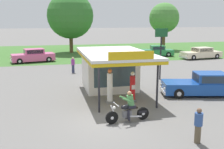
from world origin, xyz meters
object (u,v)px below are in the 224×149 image
(gas_pump_nearside, at_px, (110,87))
(motorcycle_with_rider, at_px, (129,109))
(parked_car_back_row_far_right, at_px, (33,56))
(parked_car_back_row_left, at_px, (201,53))
(bystander_chatting_near_pumps, at_px, (120,62))
(bystander_strolling_foreground, at_px, (198,125))
(gas_pump_offside, at_px, (132,88))
(roadside_pole_sign, at_px, (161,45))
(featured_classic_sedan, at_px, (204,85))
(bystander_standing_back_lot, at_px, (73,65))
(parked_car_back_row_centre_right, at_px, (156,51))
(parked_car_back_row_centre, at_px, (108,55))

(gas_pump_nearside, distance_m, motorcycle_with_rider, 3.31)
(parked_car_back_row_far_right, bearing_deg, parked_car_back_row_left, -5.35)
(parked_car_back_row_far_right, relative_size, parked_car_back_row_left, 0.93)
(parked_car_back_row_far_right, relative_size, bystander_chatting_near_pumps, 3.43)
(bystander_chatting_near_pumps, height_order, bystander_strolling_foreground, bystander_chatting_near_pumps)
(gas_pump_offside, height_order, roadside_pole_sign, roadside_pole_sign)
(featured_classic_sedan, bearing_deg, motorcycle_with_rider, -151.32)
(bystander_standing_back_lot, bearing_deg, parked_car_back_row_far_right, 117.62)
(bystander_strolling_foreground, bearing_deg, roadside_pole_sign, 74.10)
(parked_car_back_row_far_right, height_order, parked_car_back_row_left, parked_car_back_row_far_right)
(motorcycle_with_rider, relative_size, bystander_chatting_near_pumps, 1.49)
(parked_car_back_row_centre_right, bearing_deg, bystander_chatting_near_pumps, -129.80)
(motorcycle_with_rider, distance_m, parked_car_back_row_centre_right, 25.08)
(bystander_chatting_near_pumps, distance_m, bystander_strolling_foreground, 16.39)
(parked_car_back_row_far_right, height_order, roadside_pole_sign, roadside_pole_sign)
(featured_classic_sedan, distance_m, bystander_chatting_near_pumps, 10.47)
(bystander_standing_back_lot, height_order, bystander_strolling_foreground, bystander_standing_back_lot)
(gas_pump_nearside, relative_size, bystander_strolling_foreground, 1.40)
(featured_classic_sedan, height_order, parked_car_back_row_left, featured_classic_sedan)
(parked_car_back_row_centre, bearing_deg, parked_car_back_row_left, -4.53)
(parked_car_back_row_left, xyz_separation_m, roadside_pole_sign, (-10.25, -10.38, 2.30))
(parked_car_back_row_centre_right, distance_m, parked_car_back_row_left, 6.07)
(motorcycle_with_rider, height_order, bystander_strolling_foreground, motorcycle_with_rider)
(featured_classic_sedan, relative_size, bystander_strolling_foreground, 3.82)
(parked_car_back_row_far_right, distance_m, roadside_pole_sign, 16.70)
(parked_car_back_row_left, bearing_deg, bystander_standing_back_lot, -161.53)
(gas_pump_nearside, height_order, parked_car_back_row_centre_right, gas_pump_nearside)
(gas_pump_nearside, bearing_deg, motorcycle_with_rider, -86.37)
(featured_classic_sedan, height_order, parked_car_back_row_far_right, parked_car_back_row_far_right)
(motorcycle_with_rider, distance_m, bystander_strolling_foreground, 3.61)
(bystander_standing_back_lot, bearing_deg, parked_car_back_row_centre, 53.80)
(parked_car_back_row_centre_right, bearing_deg, featured_classic_sedan, -102.90)
(parked_car_back_row_centre, bearing_deg, bystander_strolling_foreground, -93.15)
(featured_classic_sedan, bearing_deg, gas_pump_nearside, -178.16)
(parked_car_back_row_centre_right, bearing_deg, gas_pump_nearside, -119.56)
(parked_car_back_row_centre_right, bearing_deg, gas_pump_offside, -116.21)
(featured_classic_sedan, relative_size, parked_car_back_row_left, 1.00)
(parked_car_back_row_centre_right, distance_m, bystander_strolling_foreground, 27.01)
(featured_classic_sedan, height_order, bystander_chatting_near_pumps, bystander_chatting_near_pumps)
(motorcycle_with_rider, relative_size, parked_car_back_row_far_right, 0.43)
(gas_pump_nearside, relative_size, motorcycle_with_rider, 0.91)
(gas_pump_offside, relative_size, parked_car_back_row_centre_right, 0.36)
(roadside_pole_sign, bearing_deg, parked_car_back_row_far_right, 131.66)
(parked_car_back_row_left, bearing_deg, parked_car_back_row_far_right, 174.65)
(parked_car_back_row_centre, bearing_deg, motorcycle_with_rider, -99.56)
(bystander_chatting_near_pumps, bearing_deg, parked_car_back_row_left, 24.07)
(parked_car_back_row_centre, xyz_separation_m, bystander_standing_back_lot, (-4.92, -6.72, 0.13))
(parked_car_back_row_centre_right, bearing_deg, parked_car_back_row_centre, -160.40)
(bystander_standing_back_lot, distance_m, bystander_strolling_foreground, 16.63)
(motorcycle_with_rider, bearing_deg, parked_car_back_row_far_right, 104.90)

